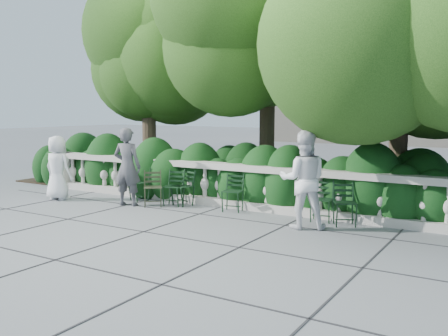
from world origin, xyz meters
The scene contains 14 objects.
ground centered at (0.00, 0.00, 0.00)m, with size 90.00×90.00×0.00m, color #5A5D62.
balustrade centered at (0.00, 1.80, 0.49)m, with size 12.00×0.44×1.00m.
shrub_hedge centered at (0.00, 3.00, 0.00)m, with size 15.00×2.60×1.70m, color black, non-canonical shape.
tree_canopy centered at (0.69, 3.19, 3.96)m, with size 15.04×6.52×6.78m.
chair_a centered at (-1.50, 1.13, 0.00)m, with size 0.44×0.48×0.84m, color black, non-canonical shape.
chair_b centered at (-1.41, 1.27, 0.00)m, with size 0.44×0.48×0.84m, color black, non-canonical shape.
chair_c centered at (-2.68, 1.21, 0.00)m, with size 0.44×0.48×0.84m, color black, non-canonical shape.
chair_d centered at (2.55, 1.24, 0.00)m, with size 0.44×0.48×0.84m, color black, non-canonical shape.
chair_e centered at (0.00, 1.27, 0.00)m, with size 0.44×0.48×0.84m, color black, non-canonical shape.
chair_f centered at (1.99, 1.34, 0.00)m, with size 0.44×0.48×0.84m, color black, non-canonical shape.
chair_weathered centered at (-1.78, 0.83, 0.00)m, with size 0.44×0.48×0.84m, color black, non-canonical shape.
person_businessman centered at (-4.42, 0.42, 0.79)m, with size 0.77×0.50×1.58m, color silver.
person_woman_grey centered at (-2.45, 0.75, 0.90)m, with size 0.66×0.43×1.81m, color #444449.
person_casual_man centered at (1.86, 0.79, 0.92)m, with size 0.89×0.69×1.83m, color white.
Camera 1 is at (5.37, -7.82, 2.23)m, focal length 40.00 mm.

